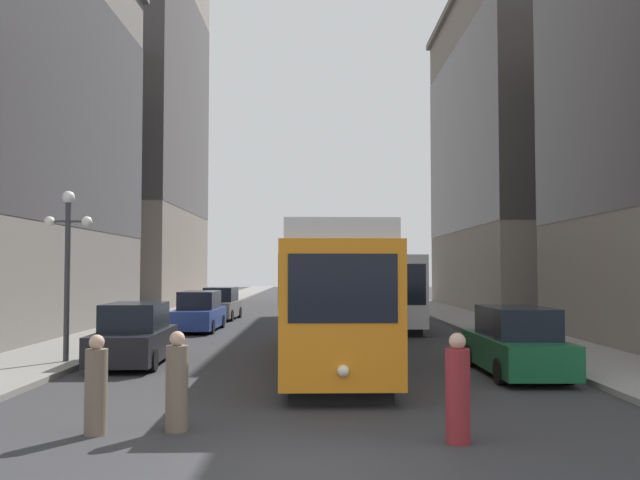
{
  "coord_description": "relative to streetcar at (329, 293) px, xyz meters",
  "views": [
    {
      "loc": [
        0.01,
        -9.54,
        2.81
      ],
      "look_at": [
        0.12,
        7.96,
        3.6
      ],
      "focal_mm": 37.43,
      "sensor_mm": 36.0,
      "label": 1
    }
  ],
  "objects": [
    {
      "name": "sidewalk_right",
      "position": [
        7.97,
        29.25,
        -2.03
      ],
      "size": [
        3.41,
        120.0,
        0.15
      ],
      "primitive_type": "cube",
      "color": "gray",
      "rests_on": "ground"
    },
    {
      "name": "parked_car_right_far",
      "position": [
        4.96,
        -2.38,
        -1.26
      ],
      "size": [
        1.9,
        4.89,
        1.82
      ],
      "rotation": [
        0.0,
        0.0,
        3.14
      ],
      "color": "black",
      "rests_on": "ground"
    },
    {
      "name": "pedestrian_on_sidewalk",
      "position": [
        1.91,
        -9.37,
        -1.27
      ],
      "size": [
        0.4,
        0.4,
        1.79
      ],
      "rotation": [
        0.0,
        0.0,
        4.88
      ],
      "color": "maroon",
      "rests_on": "ground"
    },
    {
      "name": "pedestrian_crossing_far",
      "position": [
        -2.83,
        -8.53,
        -1.29
      ],
      "size": [
        0.39,
        0.39,
        1.74
      ],
      "rotation": [
        0.0,
        0.0,
        2.09
      ],
      "color": "#6B5B4C",
      "rests_on": "ground"
    },
    {
      "name": "building_left_midblock",
      "position": [
        -16.46,
        32.68,
        13.46
      ],
      "size": [
        12.51,
        18.98,
        30.17
      ],
      "color": "slate",
      "rests_on": "ground"
    },
    {
      "name": "pedestrian_crossing_near",
      "position": [
        -4.16,
        -8.76,
        -1.31
      ],
      "size": [
        0.38,
        0.38,
        1.7
      ],
      "rotation": [
        0.0,
        0.0,
        3.77
      ],
      "color": "#6B5B4C",
      "rests_on": "ground"
    },
    {
      "name": "building_right_midblock",
      "position": [
        17.01,
        26.75,
        9.58
      ],
      "size": [
        15.25,
        22.15,
        22.71
      ],
      "color": "slate",
      "rests_on": "ground"
    },
    {
      "name": "parked_car_left_far",
      "position": [
        -5.79,
        10.61,
        -1.26
      ],
      "size": [
        1.92,
        5.0,
        1.82
      ],
      "rotation": [
        0.0,
        0.0,
        -0.01
      ],
      "color": "black",
      "rests_on": "ground"
    },
    {
      "name": "transit_bus",
      "position": [
        2.97,
        13.14,
        -0.15
      ],
      "size": [
        2.67,
        11.81,
        3.45
      ],
      "rotation": [
        0.0,
        0.0,
        0.01
      ],
      "color": "black",
      "rests_on": "ground"
    },
    {
      "name": "ground_plane",
      "position": [
        -0.41,
        -10.75,
        -2.1
      ],
      "size": [
        200.0,
        200.0,
        0.0
      ],
      "primitive_type": "plane",
      "color": "#303033"
    },
    {
      "name": "parked_car_left_mid",
      "position": [
        -5.78,
        17.59,
        -1.26
      ],
      "size": [
        2.05,
        4.59,
        1.82
      ],
      "rotation": [
        0.0,
        0.0,
        -0.05
      ],
      "color": "black",
      "rests_on": "ground"
    },
    {
      "name": "sidewalk_left",
      "position": [
        -8.79,
        29.25,
        -2.03
      ],
      "size": [
        3.41,
        120.0,
        0.15
      ],
      "primitive_type": "cube",
      "color": "gray",
      "rests_on": "ground"
    },
    {
      "name": "lamp_post_left_near",
      "position": [
        -7.69,
        -0.71,
        1.36
      ],
      "size": [
        1.41,
        0.36,
        4.98
      ],
      "color": "#333338",
      "rests_on": "sidewalk_left"
    },
    {
      "name": "streetcar",
      "position": [
        0.0,
        0.0,
        0.0
      ],
      "size": [
        2.91,
        13.98,
        3.89
      ],
      "rotation": [
        0.0,
        0.0,
        0.02
      ],
      "color": "black",
      "rests_on": "ground"
    },
    {
      "name": "parked_car_left_near",
      "position": [
        -5.79,
        -0.4,
        -1.26
      ],
      "size": [
        1.99,
        4.45,
        1.82
      ],
      "rotation": [
        0.0,
        0.0,
        0.03
      ],
      "color": "black",
      "rests_on": "ground"
    }
  ]
}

